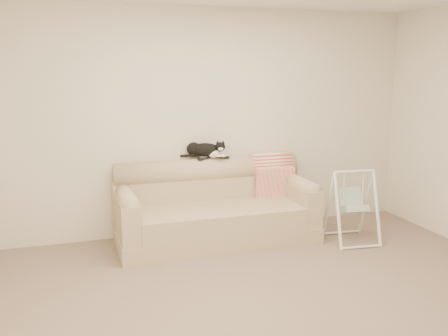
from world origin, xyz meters
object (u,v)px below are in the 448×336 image
object	(u,v)px
sofa	(214,210)
remote_a	(204,158)
baby_swing	(352,206)
remote_b	(222,157)
tuxedo_cat	(205,150)

from	to	relation	value
sofa	remote_a	world-z (taller)	remote_a
sofa	remote_a	size ratio (longest dim) A/B	12.38
remote_a	baby_swing	distance (m)	1.75
remote_b	tuxedo_cat	xyz separation A→B (m)	(-0.20, 0.03, 0.09)
remote_b	tuxedo_cat	bearing A→B (deg)	170.79
baby_swing	tuxedo_cat	bearing A→B (deg)	152.27
tuxedo_cat	baby_swing	distance (m)	1.78
tuxedo_cat	remote_b	bearing A→B (deg)	-9.21
tuxedo_cat	baby_swing	bearing A→B (deg)	-27.73
tuxedo_cat	baby_swing	size ratio (longest dim) A/B	0.63
sofa	tuxedo_cat	xyz separation A→B (m)	(-0.04, 0.26, 0.65)
sofa	tuxedo_cat	distance (m)	0.70
sofa	baby_swing	size ratio (longest dim) A/B	2.67
baby_swing	sofa	bearing A→B (deg)	160.27
baby_swing	remote_b	bearing A→B (deg)	149.77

